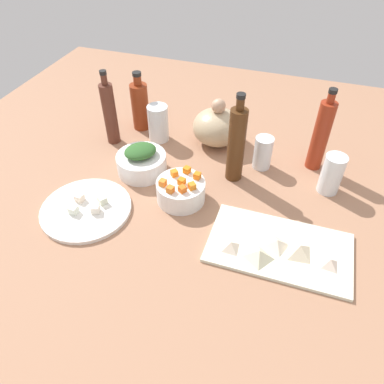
# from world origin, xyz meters

# --- Properties ---
(tabletop) EXTENTS (1.90, 1.90, 0.03)m
(tabletop) POSITION_xyz_m (0.00, 0.00, 0.01)
(tabletop) COLOR #A37356
(tabletop) RESTS_ON ground
(cutting_board) EXTENTS (0.36, 0.21, 0.01)m
(cutting_board) POSITION_xyz_m (0.26, -0.08, 0.03)
(cutting_board) COLOR silver
(cutting_board) RESTS_ON tabletop
(plate_tofu) EXTENTS (0.25, 0.25, 0.01)m
(plate_tofu) POSITION_xyz_m (-0.28, -0.12, 0.04)
(plate_tofu) COLOR white
(plate_tofu) RESTS_ON tabletop
(bowl_greens) EXTENTS (0.15, 0.15, 0.06)m
(bowl_greens) POSITION_xyz_m (-0.20, 0.10, 0.06)
(bowl_greens) COLOR white
(bowl_greens) RESTS_ON tabletop
(bowl_carrots) EXTENTS (0.14, 0.14, 0.06)m
(bowl_carrots) POSITION_xyz_m (-0.04, 0.01, 0.06)
(bowl_carrots) COLOR white
(bowl_carrots) RESTS_ON tabletop
(teapot) EXTENTS (0.18, 0.17, 0.16)m
(teapot) POSITION_xyz_m (-0.02, 0.33, 0.09)
(teapot) COLOR tan
(teapot) RESTS_ON tabletop
(bottle_0) EXTENTS (0.05, 0.05, 0.27)m
(bottle_0) POSITION_xyz_m (0.31, 0.30, 0.15)
(bottle_0) COLOR maroon
(bottle_0) RESTS_ON tabletop
(bottle_1) EXTENTS (0.04, 0.04, 0.26)m
(bottle_1) POSITION_xyz_m (-0.36, 0.22, 0.14)
(bottle_1) COLOR #552A1E
(bottle_1) RESTS_ON tabletop
(bottle_2) EXTENTS (0.06, 0.06, 0.21)m
(bottle_2) POSITION_xyz_m (-0.31, 0.33, 0.12)
(bottle_2) COLOR maroon
(bottle_2) RESTS_ON tabletop
(bottle_3) EXTENTS (0.05, 0.05, 0.28)m
(bottle_3) POSITION_xyz_m (0.08, 0.16, 0.15)
(bottle_3) COLOR #4A2912
(bottle_3) RESTS_ON tabletop
(drinking_glass_0) EXTENTS (0.06, 0.06, 0.12)m
(drinking_glass_0) POSITION_xyz_m (0.36, 0.19, 0.09)
(drinking_glass_0) COLOR white
(drinking_glass_0) RESTS_ON tabletop
(drinking_glass_1) EXTENTS (0.06, 0.06, 0.11)m
(drinking_glass_1) POSITION_xyz_m (0.15, 0.24, 0.08)
(drinking_glass_1) COLOR white
(drinking_glass_1) RESTS_ON tabletop
(drinking_glass_2) EXTENTS (0.07, 0.07, 0.13)m
(drinking_glass_2) POSITION_xyz_m (-0.22, 0.28, 0.09)
(drinking_glass_2) COLOR white
(drinking_glass_2) RESTS_ON tabletop
(carrot_cube_0) EXTENTS (0.02, 0.02, 0.02)m
(carrot_cube_0) POSITION_xyz_m (-0.03, 0.01, 0.10)
(carrot_cube_0) COLOR orange
(carrot_cube_0) RESTS_ON bowl_carrots
(carrot_cube_1) EXTENTS (0.02, 0.02, 0.02)m
(carrot_cube_1) POSITION_xyz_m (-0.00, 0.05, 0.10)
(carrot_cube_1) COLOR orange
(carrot_cube_1) RESTS_ON bowl_carrots
(carrot_cube_2) EXTENTS (0.02, 0.02, 0.02)m
(carrot_cube_2) POSITION_xyz_m (-0.05, -0.03, 0.10)
(carrot_cube_2) COLOR orange
(carrot_cube_2) RESTS_ON bowl_carrots
(carrot_cube_3) EXTENTS (0.02, 0.02, 0.02)m
(carrot_cube_3) POSITION_xyz_m (-0.04, 0.06, 0.10)
(carrot_cube_3) COLOR orange
(carrot_cube_3) RESTS_ON bowl_carrots
(carrot_cube_4) EXTENTS (0.03, 0.03, 0.02)m
(carrot_cube_4) POSITION_xyz_m (-0.02, -0.02, 0.10)
(carrot_cube_4) COLOR orange
(carrot_cube_4) RESTS_ON bowl_carrots
(carrot_cube_5) EXTENTS (0.03, 0.03, 0.02)m
(carrot_cube_5) POSITION_xyz_m (-0.07, 0.04, 0.10)
(carrot_cube_5) COLOR orange
(carrot_cube_5) RESTS_ON bowl_carrots
(carrot_cube_6) EXTENTS (0.02, 0.02, 0.02)m
(carrot_cube_6) POSITION_xyz_m (-0.08, -0.01, 0.10)
(carrot_cube_6) COLOR orange
(carrot_cube_6) RESTS_ON bowl_carrots
(carrot_cube_7) EXTENTS (0.03, 0.03, 0.02)m
(carrot_cube_7) POSITION_xyz_m (0.00, -0.00, 0.10)
(carrot_cube_7) COLOR orange
(carrot_cube_7) RESTS_ON bowl_carrots
(chopped_greens_mound) EXTENTS (0.13, 0.13, 0.03)m
(chopped_greens_mound) POSITION_xyz_m (-0.20, 0.10, 0.11)
(chopped_greens_mound) COLOR #30602A
(chopped_greens_mound) RESTS_ON bowl_greens
(tofu_cube_0) EXTENTS (0.03, 0.03, 0.02)m
(tofu_cube_0) POSITION_xyz_m (-0.24, -0.12, 0.05)
(tofu_cube_0) COLOR white
(tofu_cube_0) RESTS_ON plate_tofu
(tofu_cube_1) EXTENTS (0.02, 0.02, 0.02)m
(tofu_cube_1) POSITION_xyz_m (-0.31, -0.10, 0.05)
(tofu_cube_1) COLOR #F9E1C9
(tofu_cube_1) RESTS_ON plate_tofu
(tofu_cube_2) EXTENTS (0.02, 0.02, 0.02)m
(tofu_cube_2) POSITION_xyz_m (-0.30, -0.14, 0.05)
(tofu_cube_2) COLOR white
(tofu_cube_2) RESTS_ON plate_tofu
(tofu_cube_3) EXTENTS (0.03, 0.03, 0.02)m
(tofu_cube_3) POSITION_xyz_m (-0.24, -0.08, 0.05)
(tofu_cube_3) COLOR silver
(tofu_cube_3) RESTS_ON plate_tofu
(dumpling_0) EXTENTS (0.07, 0.07, 0.03)m
(dumpling_0) POSITION_xyz_m (0.22, -0.13, 0.05)
(dumpling_0) COLOR beige
(dumpling_0) RESTS_ON cutting_board
(dumpling_1) EXTENTS (0.06, 0.06, 0.02)m
(dumpling_1) POSITION_xyz_m (0.38, -0.10, 0.05)
(dumpling_1) COLOR beige
(dumpling_1) RESTS_ON cutting_board
(dumpling_2) EXTENTS (0.07, 0.07, 0.02)m
(dumpling_2) POSITION_xyz_m (0.25, -0.08, 0.05)
(dumpling_2) COLOR beige
(dumpling_2) RESTS_ON cutting_board
(dumpling_3) EXTENTS (0.08, 0.08, 0.03)m
(dumpling_3) POSITION_xyz_m (0.31, -0.09, 0.06)
(dumpling_3) COLOR beige
(dumpling_3) RESTS_ON cutting_board
(dumpling_4) EXTENTS (0.06, 0.06, 0.02)m
(dumpling_4) POSITION_xyz_m (0.14, -0.13, 0.05)
(dumpling_4) COLOR beige
(dumpling_4) RESTS_ON cutting_board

